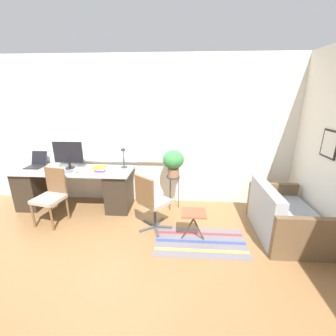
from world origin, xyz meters
name	(u,v)px	position (x,y,z in m)	size (l,w,h in m)	color
ground_plane	(110,217)	(0.00, 0.00, 0.00)	(14.00, 14.00, 0.00)	olive
wall_back_with_window	(116,132)	(0.00, 0.75, 1.36)	(9.00, 0.12, 2.70)	white
wall_right_with_picture	(322,144)	(3.30, 0.00, 1.35)	(0.08, 9.00, 2.70)	white
desk	(75,187)	(-0.72, 0.33, 0.40)	(2.14, 0.67, 0.75)	#B2B7BC
laptop	(36,163)	(-1.48, 0.47, 0.80)	(0.30, 0.35, 0.26)	black
monitor	(68,154)	(-0.80, 0.41, 1.02)	(0.53, 0.17, 0.49)	black
keyboard	(63,171)	(-0.83, 0.21, 0.75)	(0.32, 0.12, 0.02)	slate
mouse	(77,171)	(-0.57, 0.18, 0.76)	(0.04, 0.07, 0.04)	slate
desk_lamp	(123,155)	(0.18, 0.51, 0.99)	(0.13, 0.13, 0.37)	#2D2D33
book_stack	(99,169)	(-0.19, 0.25, 0.80)	(0.23, 0.18, 0.10)	purple
desk_chair_wooden	(51,195)	(-0.87, -0.18, 0.48)	(0.49, 0.50, 0.90)	brown
office_chair_swivel	(152,201)	(0.80, -0.32, 0.49)	(0.56, 0.57, 0.92)	#47474C
couch_loveseat	(283,218)	(2.77, -0.31, 0.27)	(0.79, 1.21, 0.77)	#9EA8B2
plant_stand	(173,181)	(1.09, 0.42, 0.54)	(0.24, 0.24, 0.63)	#333338
potted_plant	(173,161)	(1.09, 0.42, 0.91)	(0.37, 0.37, 0.48)	#9E6B4C
floor_rug_striped	(200,242)	(1.54, -0.60, 0.00)	(1.32, 0.70, 0.01)	slate
folding_stool	(194,215)	(1.43, -0.53, 0.39)	(0.35, 0.29, 0.45)	#B24C33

